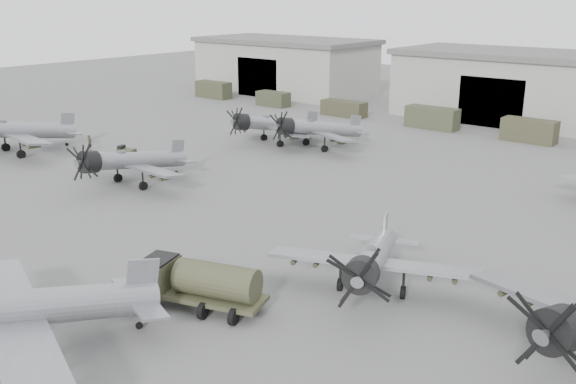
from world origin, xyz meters
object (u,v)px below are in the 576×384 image
Objects in this scene: aircraft_mid_2 at (372,260)px; aircraft_far_0 at (271,124)px; tug_trailer at (139,154)px; ground_crew at (90,143)px; aircraft_near_1 at (4,311)px; aircraft_mid_1 at (127,161)px; aircraft_extra_884 at (314,129)px; aircraft_mid_0 at (9,131)px; fuel_tanker at (200,281)px.

aircraft_far_0 is at bearing 116.22° from aircraft_mid_2.
tug_trailer is 3.80× the size of ground_crew.
ground_crew is at bearing -111.40° from aircraft_far_0.
aircraft_near_1 is 1.14× the size of aircraft_mid_1.
aircraft_extra_884 is 23.44m from ground_crew.
aircraft_far_0 reaches higher than ground_crew.
ground_crew is at bearing 61.41° from aircraft_mid_0.
fuel_tanker is at bearing -139.17° from ground_crew.
aircraft_extra_884 is (3.85, 20.93, -0.03)m from aircraft_mid_1.
ground_crew is (4.53, 6.14, -1.66)m from aircraft_mid_0.
aircraft_extra_884 is at bearing 129.51° from aircraft_near_1.
tug_trailer is at bearing 139.20° from aircraft_mid_1.
aircraft_mid_1 reaches higher than aircraft_far_0.
ground_crew is (-6.81, -0.93, 0.35)m from tug_trailer.
aircraft_near_1 is 1.96× the size of fuel_tanker.
aircraft_mid_1 is 9.62m from tug_trailer.
aircraft_mid_0 reaches higher than fuel_tanker.
aircraft_mid_1 is at bearing -62.81° from tug_trailer.
aircraft_mid_0 is 40.60m from fuel_tanker.
aircraft_extra_884 is at bearing 33.41° from tug_trailer.
aircraft_mid_1 is 27.32m from aircraft_mid_2.
aircraft_mid_2 is (45.22, -3.88, -0.41)m from aircraft_mid_0.
aircraft_far_0 is 7.11× the size of ground_crew.
aircraft_mid_2 is at bearing -20.95° from aircraft_far_0.
aircraft_mid_2 is (26.94, -4.50, -0.11)m from aircraft_mid_1.
aircraft_far_0 is 14.63m from tug_trailer.
aircraft_mid_1 is (18.28, 0.63, -0.31)m from aircraft_mid_0.
aircraft_mid_1 reaches higher than aircraft_mid_2.
ground_crew reaches higher than tug_trailer.
aircraft_mid_1 is at bearing -66.64° from aircraft_far_0.
fuel_tanker is 1.12× the size of tug_trailer.
aircraft_extra_884 is 36.47m from fuel_tanker.
aircraft_mid_0 is 8.34× the size of ground_crew.
aircraft_mid_2 is 0.95× the size of aircraft_extra_884.
tug_trailer is 6.89m from ground_crew.
aircraft_mid_2 is 35.64m from tug_trailer.
fuel_tanker is at bearing 93.53° from aircraft_near_1.
aircraft_far_0 reaches higher than tug_trailer.
aircraft_mid_2 is 41.93m from ground_crew.
aircraft_near_1 is 1.17× the size of aircraft_far_0.
aircraft_far_0 is (17.07, 20.43, -0.34)m from aircraft_mid_0.
aircraft_mid_0 reaches higher than tug_trailer.
aircraft_far_0 reaches higher than fuel_tanker.
aircraft_mid_0 is at bearing -110.02° from aircraft_far_0.
aircraft_extra_884 is at bearing 52.07° from aircraft_mid_0.
aircraft_extra_884 is at bearing 32.40° from aircraft_far_0.
aircraft_near_1 is at bearing -66.73° from tug_trailer.
ground_crew is (-34.63, 16.82, -0.64)m from fuel_tanker.
aircraft_near_1 is 8.29× the size of ground_crew.
aircraft_near_1 reaches higher than aircraft_far_0.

